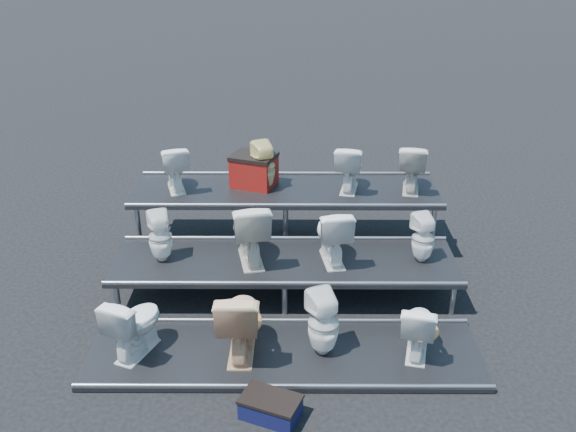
{
  "coord_description": "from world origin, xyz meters",
  "views": [
    {
      "loc": [
        0.07,
        -6.9,
        4.31
      ],
      "look_at": [
        0.04,
        0.1,
        1.01
      ],
      "focal_mm": 40.0,
      "sensor_mm": 36.0,
      "label": 1
    }
  ],
  "objects_px": {
    "toilet_1": "(240,320)",
    "toilet_5": "(250,231)",
    "toilet_11": "(412,167)",
    "toilet_6": "(332,234)",
    "toilet_8": "(174,167)",
    "toilet_4": "(160,237)",
    "toilet_2": "(323,323)",
    "toilet_3": "(418,327)",
    "toilet_0": "(135,324)",
    "toilet_7": "(423,238)",
    "toilet_9": "(264,166)",
    "toilet_10": "(349,167)",
    "red_crate": "(254,172)",
    "step_stool": "(271,408)"
  },
  "relations": [
    {
      "from": "toilet_3",
      "to": "toilet_5",
      "type": "xyz_separation_m",
      "value": [
        -1.84,
        1.3,
        0.48
      ]
    },
    {
      "from": "toilet_3",
      "to": "toilet_9",
      "type": "distance_m",
      "value": 3.22
    },
    {
      "from": "toilet_3",
      "to": "toilet_7",
      "type": "bearing_deg",
      "value": -87.7
    },
    {
      "from": "toilet_10",
      "to": "toilet_4",
      "type": "bearing_deg",
      "value": 39.64
    },
    {
      "from": "toilet_4",
      "to": "toilet_10",
      "type": "relative_size",
      "value": 0.97
    },
    {
      "from": "step_stool",
      "to": "toilet_11",
      "type": "bearing_deg",
      "value": 84.95
    },
    {
      "from": "toilet_2",
      "to": "toilet_8",
      "type": "distance_m",
      "value": 3.33
    },
    {
      "from": "toilet_5",
      "to": "toilet_8",
      "type": "height_order",
      "value": "toilet_8"
    },
    {
      "from": "toilet_7",
      "to": "toilet_1",
      "type": "bearing_deg",
      "value": 14.94
    },
    {
      "from": "toilet_11",
      "to": "toilet_9",
      "type": "bearing_deg",
      "value": 10.55
    },
    {
      "from": "toilet_0",
      "to": "toilet_7",
      "type": "bearing_deg",
      "value": -135.04
    },
    {
      "from": "toilet_1",
      "to": "toilet_6",
      "type": "height_order",
      "value": "toilet_6"
    },
    {
      "from": "toilet_1",
      "to": "toilet_4",
      "type": "distance_m",
      "value": 1.7
    },
    {
      "from": "toilet_11",
      "to": "toilet_5",
      "type": "bearing_deg",
      "value": 41.71
    },
    {
      "from": "toilet_1",
      "to": "toilet_5",
      "type": "height_order",
      "value": "toilet_5"
    },
    {
      "from": "toilet_1",
      "to": "toilet_3",
      "type": "height_order",
      "value": "toilet_1"
    },
    {
      "from": "toilet_3",
      "to": "toilet_4",
      "type": "height_order",
      "value": "toilet_4"
    },
    {
      "from": "toilet_6",
      "to": "toilet_3",
      "type": "bearing_deg",
      "value": 114.61
    },
    {
      "from": "toilet_5",
      "to": "toilet_11",
      "type": "xyz_separation_m",
      "value": [
        2.15,
        1.3,
        0.34
      ]
    },
    {
      "from": "toilet_3",
      "to": "toilet_10",
      "type": "height_order",
      "value": "toilet_10"
    },
    {
      "from": "toilet_7",
      "to": "toilet_8",
      "type": "relative_size",
      "value": 0.95
    },
    {
      "from": "toilet_1",
      "to": "toilet_5",
      "type": "relative_size",
      "value": 1.02
    },
    {
      "from": "toilet_6",
      "to": "toilet_9",
      "type": "height_order",
      "value": "toilet_9"
    },
    {
      "from": "toilet_0",
      "to": "toilet_8",
      "type": "relative_size",
      "value": 1.1
    },
    {
      "from": "toilet_6",
      "to": "toilet_9",
      "type": "relative_size",
      "value": 1.06
    },
    {
      "from": "toilet_0",
      "to": "toilet_6",
      "type": "distance_m",
      "value": 2.54
    },
    {
      "from": "toilet_6",
      "to": "toilet_8",
      "type": "xyz_separation_m",
      "value": [
        -2.1,
        1.3,
        0.37
      ]
    },
    {
      "from": "toilet_1",
      "to": "toilet_4",
      "type": "bearing_deg",
      "value": -49.97
    },
    {
      "from": "toilet_3",
      "to": "toilet_6",
      "type": "distance_m",
      "value": 1.61
    },
    {
      "from": "toilet_4",
      "to": "toilet_7",
      "type": "xyz_separation_m",
      "value": [
        3.18,
        0.0,
        -0.01
      ]
    },
    {
      "from": "toilet_1",
      "to": "toilet_8",
      "type": "relative_size",
      "value": 1.26
    },
    {
      "from": "toilet_10",
      "to": "toilet_5",
      "type": "bearing_deg",
      "value": 56.1
    },
    {
      "from": "toilet_9",
      "to": "red_crate",
      "type": "xyz_separation_m",
      "value": [
        -0.15,
        0.13,
        -0.14
      ]
    },
    {
      "from": "toilet_1",
      "to": "toilet_11",
      "type": "relative_size",
      "value": 1.22
    },
    {
      "from": "toilet_2",
      "to": "toilet_8",
      "type": "relative_size",
      "value": 1.13
    },
    {
      "from": "red_crate",
      "to": "toilet_1",
      "type": "bearing_deg",
      "value": -70.48
    },
    {
      "from": "toilet_5",
      "to": "toilet_2",
      "type": "bearing_deg",
      "value": 112.01
    },
    {
      "from": "toilet_6",
      "to": "toilet_4",
      "type": "bearing_deg",
      "value": -8.33
    },
    {
      "from": "toilet_0",
      "to": "toilet_8",
      "type": "height_order",
      "value": "toilet_8"
    },
    {
      "from": "toilet_0",
      "to": "toilet_1",
      "type": "xyz_separation_m",
      "value": [
        1.11,
        0.0,
        0.05
      ]
    },
    {
      "from": "toilet_4",
      "to": "red_crate",
      "type": "height_order",
      "value": "red_crate"
    },
    {
      "from": "toilet_2",
      "to": "toilet_6",
      "type": "height_order",
      "value": "toilet_6"
    },
    {
      "from": "toilet_4",
      "to": "step_stool",
      "type": "bearing_deg",
      "value": 103.84
    },
    {
      "from": "toilet_2",
      "to": "toilet_3",
      "type": "relative_size",
      "value": 1.13
    },
    {
      "from": "toilet_4",
      "to": "toilet_2",
      "type": "bearing_deg",
      "value": 127.67
    },
    {
      "from": "toilet_9",
      "to": "red_crate",
      "type": "distance_m",
      "value": 0.24
    },
    {
      "from": "toilet_3",
      "to": "toilet_5",
      "type": "distance_m",
      "value": 2.3
    },
    {
      "from": "toilet_0",
      "to": "toilet_9",
      "type": "relative_size",
      "value": 1.05
    },
    {
      "from": "toilet_6",
      "to": "toilet_7",
      "type": "relative_size",
      "value": 1.17
    },
    {
      "from": "step_stool",
      "to": "toilet_4",
      "type": "bearing_deg",
      "value": 144.73
    }
  ]
}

